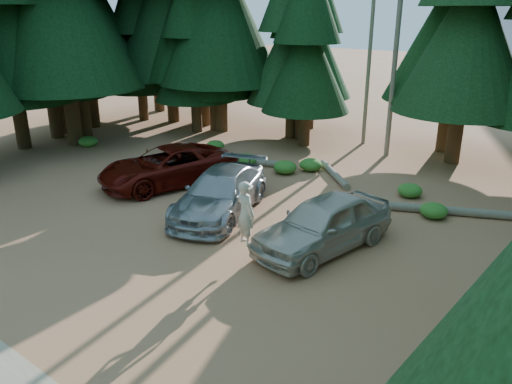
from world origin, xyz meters
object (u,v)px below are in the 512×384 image
at_px(frisbee_player, 246,213).
at_px(log_right, 460,212).
at_px(log_mid, 334,174).
at_px(log_left, 236,161).
at_px(silver_minivan_center, 220,193).
at_px(red_pickup, 168,166).
at_px(silver_minivan_right, 323,224).

xyz_separation_m(frisbee_player, log_right, (3.95, 7.20, -1.32)).
bearing_deg(log_mid, log_left, -123.15).
distance_m(silver_minivan_center, log_left, 6.12).
distance_m(frisbee_player, log_left, 9.73).
xyz_separation_m(frisbee_player, log_left, (-6.36, 7.25, -1.32)).
height_order(log_left, log_right, log_right).
distance_m(red_pickup, log_right, 11.38).
relative_size(silver_minivan_right, frisbee_player, 2.56).
bearing_deg(silver_minivan_right, silver_minivan_center, -171.88).
relative_size(log_left, log_right, 0.89).
bearing_deg(red_pickup, frisbee_player, -8.74).
height_order(frisbee_player, log_left, frisbee_player).
bearing_deg(red_pickup, log_mid, 62.52).
xyz_separation_m(log_mid, log_right, (5.67, -1.13, 0.01)).
relative_size(silver_minivan_center, silver_minivan_right, 1.10).
relative_size(red_pickup, log_mid, 1.63).
xyz_separation_m(log_left, log_mid, (4.64, 1.08, -0.01)).
distance_m(silver_minivan_center, frisbee_player, 3.73).
relative_size(log_mid, log_right, 0.71).
bearing_deg(log_mid, silver_minivan_center, -57.34).
xyz_separation_m(red_pickup, frisbee_player, (6.73, -3.31, 0.69)).
height_order(silver_minivan_right, log_right, silver_minivan_right).
distance_m(red_pickup, log_left, 4.01).
bearing_deg(red_pickup, silver_minivan_right, 8.23).
bearing_deg(log_left, silver_minivan_center, -77.34).
bearing_deg(frisbee_player, red_pickup, -8.43).
bearing_deg(silver_minivan_right, log_right, 75.09).
bearing_deg(log_right, silver_minivan_center, -168.30).
height_order(red_pickup, log_right, red_pickup).
distance_m(silver_minivan_right, log_right, 5.84).
xyz_separation_m(red_pickup, log_left, (0.37, 3.94, -0.64)).
distance_m(silver_minivan_center, silver_minivan_right, 4.31).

